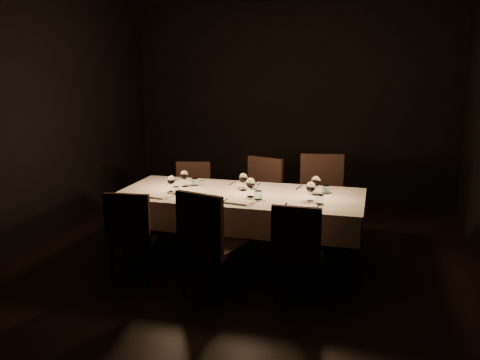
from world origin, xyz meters
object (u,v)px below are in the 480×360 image
(chair_near_center, at_px, (208,240))
(chair_far_left, at_px, (193,194))
(chair_far_center, at_px, (260,195))
(chair_near_left, at_px, (132,232))
(chair_near_right, at_px, (298,247))
(chair_far_right, at_px, (322,196))
(dining_table, at_px, (240,200))

(chair_near_center, height_order, chair_far_left, chair_near_center)
(chair_near_center, height_order, chair_far_center, chair_near_center)
(chair_near_center, distance_m, chair_far_left, 1.84)
(chair_far_left, xyz_separation_m, chair_far_center, (0.85, 0.03, 0.04))
(chair_near_left, distance_m, chair_near_right, 1.58)
(chair_far_left, relative_size, chair_far_right, 0.85)
(chair_near_left, bearing_deg, chair_near_right, 175.06)
(chair_far_left, bearing_deg, chair_near_right, -57.58)
(chair_far_right, bearing_deg, chair_far_left, 170.76)
(chair_near_left, relative_size, chair_far_center, 0.93)
(chair_near_left, relative_size, chair_near_right, 1.02)
(dining_table, height_order, chair_near_center, chair_near_center)
(chair_near_center, bearing_deg, chair_near_left, 8.29)
(dining_table, distance_m, chair_near_center, 0.88)
(chair_near_right, bearing_deg, chair_near_left, 2.03)
(chair_near_right, height_order, chair_far_left, chair_near_right)
(chair_near_left, xyz_separation_m, chair_near_right, (1.58, 0.02, -0.01))
(dining_table, distance_m, chair_far_center, 0.85)
(dining_table, relative_size, chair_near_center, 2.55)
(chair_near_right, relative_size, chair_far_center, 0.91)
(dining_table, xyz_separation_m, chair_far_left, (-0.83, 0.81, -0.19))
(chair_near_center, distance_m, chair_far_center, 1.70)
(chair_near_center, height_order, chair_far_right, chair_far_right)
(chair_far_center, height_order, chair_far_right, chair_far_right)
(dining_table, xyz_separation_m, chair_far_center, (0.02, 0.84, -0.15))
(chair_far_left, bearing_deg, dining_table, -57.17)
(chair_near_left, bearing_deg, chair_far_center, -124.89)
(chair_near_right, height_order, chair_far_right, chair_far_right)
(chair_far_center, distance_m, chair_far_right, 0.74)
(dining_table, height_order, chair_near_left, chair_near_left)
(chair_near_center, distance_m, chair_far_right, 1.88)
(dining_table, bearing_deg, chair_near_center, -94.20)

